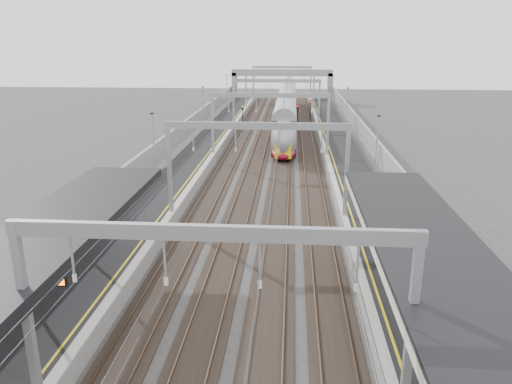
# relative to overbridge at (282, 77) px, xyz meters

# --- Properties ---
(platform_left) EXTENTS (4.00, 120.00, 1.00)m
(platform_left) POSITION_rel_overbridge_xyz_m (-8.00, -55.00, -4.81)
(platform_left) COLOR black
(platform_left) RESTS_ON ground
(platform_right) EXTENTS (4.00, 120.00, 1.00)m
(platform_right) POSITION_rel_overbridge_xyz_m (8.00, -55.00, -4.81)
(platform_right) COLOR black
(platform_right) RESTS_ON ground
(tracks) EXTENTS (11.40, 140.00, 0.20)m
(tracks) POSITION_rel_overbridge_xyz_m (0.00, -55.00, -5.26)
(tracks) COLOR black
(tracks) RESTS_ON ground
(overhead_line) EXTENTS (13.00, 140.00, 6.60)m
(overhead_line) POSITION_rel_overbridge_xyz_m (0.00, -48.38, 0.83)
(overhead_line) COLOR #91959A
(overhead_line) RESTS_ON platform_left
(canopy_right) EXTENTS (4.40, 30.00, 4.24)m
(canopy_right) POSITION_rel_overbridge_xyz_m (8.03, -97.01, -0.22)
(canopy_right) COLOR black
(canopy_right) RESTS_ON platform_right
(overbridge) EXTENTS (22.00, 2.20, 6.90)m
(overbridge) POSITION_rel_overbridge_xyz_m (0.00, 0.00, 0.00)
(overbridge) COLOR gray
(overbridge) RESTS_ON ground
(wall_left) EXTENTS (0.30, 120.00, 3.20)m
(wall_left) POSITION_rel_overbridge_xyz_m (-11.20, -55.00, -3.71)
(wall_left) COLOR gray
(wall_left) RESTS_ON ground
(wall_right) EXTENTS (0.30, 120.00, 3.20)m
(wall_right) POSITION_rel_overbridge_xyz_m (11.20, -55.00, -3.71)
(wall_right) COLOR gray
(wall_right) RESTS_ON ground
(train) EXTENTS (2.90, 52.89, 4.58)m
(train) POSITION_rel_overbridge_xyz_m (1.50, -34.25, -3.07)
(train) COLOR maroon
(train) RESTS_ON ground
(signal_green) EXTENTS (0.32, 0.32, 3.48)m
(signal_green) POSITION_rel_overbridge_xyz_m (-5.20, -35.50, -2.89)
(signal_green) COLOR black
(signal_green) RESTS_ON ground
(signal_red_near) EXTENTS (0.32, 0.32, 3.48)m
(signal_red_near) POSITION_rel_overbridge_xyz_m (3.20, -34.43, -2.89)
(signal_red_near) COLOR black
(signal_red_near) RESTS_ON ground
(signal_red_far) EXTENTS (0.32, 0.32, 3.48)m
(signal_red_far) POSITION_rel_overbridge_xyz_m (5.40, -27.85, -2.89)
(signal_red_far) COLOR black
(signal_red_far) RESTS_ON ground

